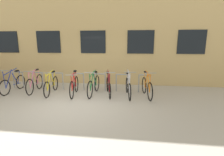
# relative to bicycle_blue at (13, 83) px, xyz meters

# --- Properties ---
(ground_plane) EXTENTS (42.00, 42.00, 0.00)m
(ground_plane) POSITION_rel_bicycle_blue_xyz_m (3.25, -1.31, -0.37)
(ground_plane) COLOR #B2ADA0
(storefront_building) EXTENTS (28.00, 6.21, 6.02)m
(storefront_building) POSITION_rel_bicycle_blue_xyz_m (3.25, 4.97, 2.63)
(storefront_building) COLOR tan
(storefront_building) RESTS_ON ground
(bike_rack) EXTENTS (6.55, 0.05, 0.81)m
(bike_rack) POSITION_rel_bicycle_blue_xyz_m (2.83, 0.59, 0.11)
(bike_rack) COLOR gray
(bike_rack) RESTS_ON ground
(bicycle_blue) EXTENTS (0.44, 1.73, 1.07)m
(bicycle_blue) POSITION_rel_bicycle_blue_xyz_m (0.00, 0.00, 0.00)
(bicycle_blue) COLOR black
(bicycle_blue) RESTS_ON ground
(bicycle_maroon) EXTENTS (0.55, 1.70, 1.07)m
(bicycle_maroon) POSITION_rel_bicycle_blue_xyz_m (4.30, 0.08, -0.00)
(bicycle_maroon) COLOR black
(bicycle_maroon) RESTS_ON ground
(bicycle_silver) EXTENTS (0.44, 1.73, 1.11)m
(bicycle_silver) POSITION_rel_bicycle_blue_xyz_m (5.13, 0.00, 0.01)
(bicycle_silver) COLOR black
(bicycle_silver) RESTS_ON ground
(bicycle_pink) EXTENTS (0.44, 1.71, 1.03)m
(bicycle_pink) POSITION_rel_bicycle_blue_xyz_m (0.96, 0.13, 0.01)
(bicycle_pink) COLOR black
(bicycle_pink) RESTS_ON ground
(bicycle_yellow) EXTENTS (0.44, 1.75, 1.02)m
(bicycle_yellow) POSITION_rel_bicycle_blue_xyz_m (1.83, -0.05, -0.00)
(bicycle_yellow) COLOR black
(bicycle_yellow) RESTS_ON ground
(bicycle_red) EXTENTS (0.44, 1.67, 1.01)m
(bicycle_red) POSITION_rel_bicycle_blue_xyz_m (2.87, -0.10, 0.01)
(bicycle_red) COLOR black
(bicycle_red) RESTS_ON ground
(bicycle_green) EXTENTS (0.44, 1.80, 1.05)m
(bicycle_green) POSITION_rel_bicycle_blue_xyz_m (3.67, 0.07, 0.02)
(bicycle_green) COLOR black
(bicycle_green) RESTS_ON ground
(bicycle_orange) EXTENTS (0.45, 1.67, 1.08)m
(bicycle_orange) POSITION_rel_bicycle_blue_xyz_m (5.89, 0.04, 0.02)
(bicycle_orange) COLOR black
(bicycle_orange) RESTS_ON ground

